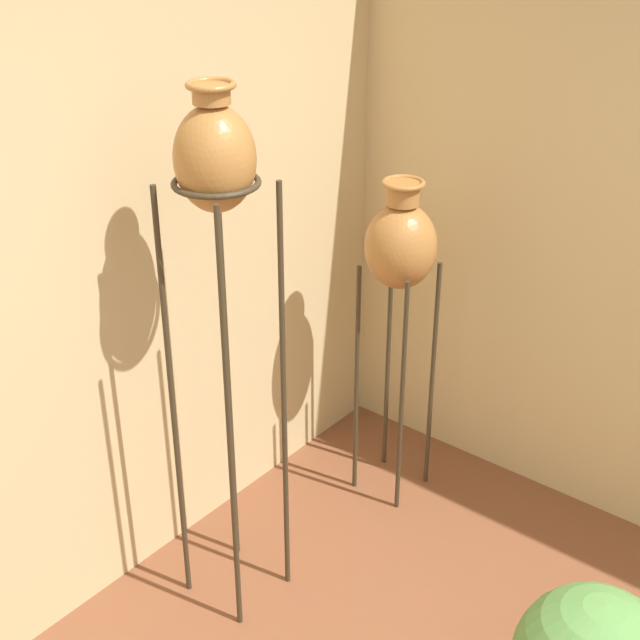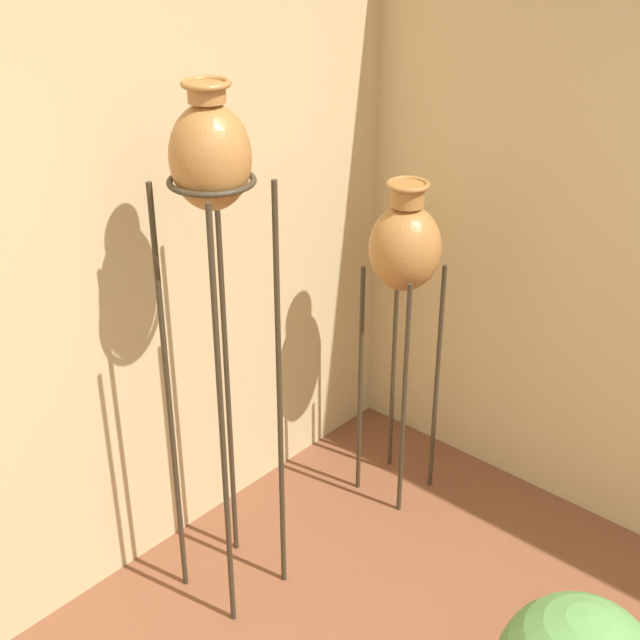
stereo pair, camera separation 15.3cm
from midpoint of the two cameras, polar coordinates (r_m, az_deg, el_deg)
name	(u,v)px [view 2 (the right image)]	position (r m, az deg, el deg)	size (l,w,h in m)	color
vase_stand_tall	(212,183)	(2.82, -5.39, 8.73)	(0.30, 0.30, 1.97)	#382D1E
vase_stand_medium	(405,253)	(3.57, 6.68, 4.30)	(0.29, 0.29, 1.45)	#382D1E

